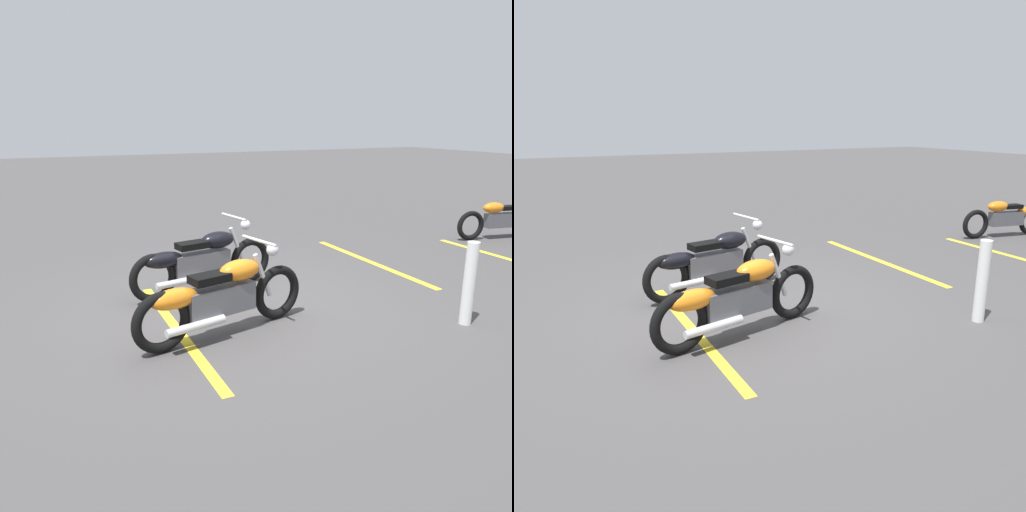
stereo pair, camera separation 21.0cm
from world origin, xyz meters
TOP-DOWN VIEW (x-y plane):
  - ground_plane at (0.00, 0.00)m, footprint 60.00×60.00m
  - motorcycle_bright_foreground at (-0.45, -0.76)m, footprint 2.20×0.76m
  - motorcycle_dark_foreground at (-0.15, 0.73)m, footprint 2.22×0.72m
  - motorcycle_row_center at (6.56, 1.29)m, footprint 1.98×0.48m
  - bollard_post at (2.33, -1.70)m, footprint 0.14×0.14m
  - parking_stripe_near at (-0.85, -0.44)m, footprint 0.15×3.20m
  - parking_stripe_mid at (2.98, 0.95)m, footprint 0.15×3.20m
  - parking_stripe_far at (5.29, 0.06)m, footprint 0.15×3.20m

SIDE VIEW (x-z plane):
  - ground_plane at x=0.00m, z-range 0.00..0.00m
  - parking_stripe_near at x=-0.85m, z-range 0.00..0.01m
  - parking_stripe_mid at x=2.98m, z-range 0.00..0.01m
  - parking_stripe_far at x=5.29m, z-range 0.00..0.01m
  - motorcycle_row_center at x=6.56m, z-range 0.03..0.79m
  - motorcycle_bright_foreground at x=-0.45m, z-range -0.06..0.98m
  - motorcycle_dark_foreground at x=-0.15m, z-range -0.06..0.98m
  - bollard_post at x=2.33m, z-range 0.00..1.01m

